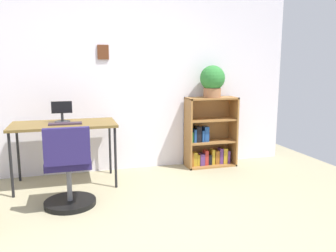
# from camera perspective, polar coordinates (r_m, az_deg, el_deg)

# --- Properties ---
(ground_plane) EXTENTS (6.24, 6.24, 0.00)m
(ground_plane) POSITION_cam_1_polar(r_m,az_deg,el_deg) (2.86, -4.88, -19.56)
(ground_plane) COLOR tan
(wall_back) EXTENTS (5.20, 0.12, 2.47)m
(wall_back) POSITION_cam_1_polar(r_m,az_deg,el_deg) (4.62, -10.37, 7.71)
(wall_back) COLOR white
(wall_back) RESTS_ON ground_plane
(desk) EXTENTS (1.20, 0.63, 0.75)m
(desk) POSITION_cam_1_polar(r_m,az_deg,el_deg) (4.18, -16.97, -0.26)
(desk) COLOR brown
(desk) RESTS_ON ground_plane
(monitor) EXTENTS (0.24, 0.18, 0.25)m
(monitor) POSITION_cam_1_polar(r_m,az_deg,el_deg) (4.24, -17.29, 2.20)
(monitor) COLOR #262628
(monitor) RESTS_ON desk
(keyboard) EXTENTS (0.37, 0.12, 0.02)m
(keyboard) POSITION_cam_1_polar(r_m,az_deg,el_deg) (4.08, -16.77, 0.39)
(keyboard) COLOR #332532
(keyboard) RESTS_ON desk
(office_chair) EXTENTS (0.52, 0.55, 0.85)m
(office_chair) POSITION_cam_1_polar(r_m,az_deg,el_deg) (3.55, -16.26, -7.50)
(office_chair) COLOR black
(office_chair) RESTS_ON ground_plane
(bookshelf_low) EXTENTS (0.71, 0.30, 0.98)m
(bookshelf_low) POSITION_cam_1_polar(r_m,az_deg,el_deg) (4.87, 6.82, -1.63)
(bookshelf_low) COLOR #9A6734
(bookshelf_low) RESTS_ON ground_plane
(potted_plant_on_shelf) EXTENTS (0.34, 0.34, 0.44)m
(potted_plant_on_shelf) POSITION_cam_1_polar(r_m,az_deg,el_deg) (4.74, 7.43, 7.59)
(potted_plant_on_shelf) COLOR #9E6642
(potted_plant_on_shelf) RESTS_ON bookshelf_low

